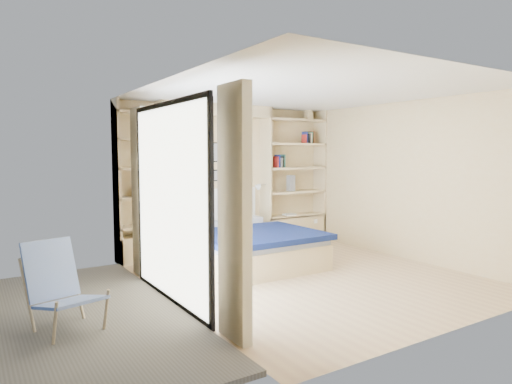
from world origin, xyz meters
TOP-DOWN VIEW (x-y plane):
  - ground at (0.00, 0.00)m, footprint 4.50×4.50m
  - room_shell at (-0.39, 1.52)m, footprint 4.50×4.50m
  - bed at (-0.35, 1.12)m, footprint 1.80×2.24m
  - photo_gallery at (-0.45, 2.22)m, footprint 1.48×0.02m
  - reading_lamps at (-0.30, 2.00)m, footprint 1.92×0.12m
  - shelf_decor at (1.07, 2.07)m, footprint 3.51×0.23m
  - deck at (-3.60, 0.00)m, footprint 3.20×4.00m
  - deck_chair at (-3.17, -0.19)m, footprint 0.70×0.95m

SIDE VIEW (x-z plane):
  - ground at x=0.00m, z-range 0.00..0.00m
  - deck at x=-3.60m, z-range -0.03..0.03m
  - bed at x=-0.35m, z-range -0.25..0.82m
  - deck_chair at x=-3.17m, z-range -0.02..0.84m
  - room_shell at x=-0.39m, z-range -1.17..3.33m
  - reading_lamps at x=-0.30m, z-range 1.03..1.17m
  - photo_gallery at x=-0.45m, z-range 1.19..2.01m
  - shelf_decor at x=1.07m, z-range 0.67..2.70m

